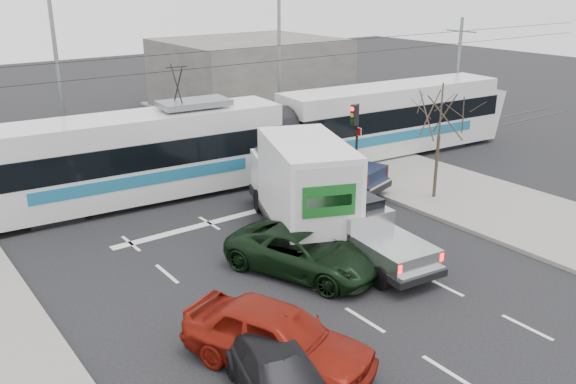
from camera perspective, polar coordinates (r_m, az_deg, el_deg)
ground at (r=20.92m, az=4.94°, el=-6.94°), size 120.00×120.00×0.00m
sidewalk_right at (r=27.25m, az=19.36°, el=-1.40°), size 6.00×60.00×0.15m
rails at (r=28.57m, az=-8.35°, el=0.36°), size 60.00×1.60×0.03m
building_right at (r=45.68m, az=-3.59°, el=10.97°), size 12.00×10.00×5.00m
bare_tree at (r=26.55m, az=14.09°, el=6.99°), size 2.40×2.40×5.00m
traffic_signal at (r=28.65m, az=6.32°, el=6.20°), size 0.44×0.44×3.60m
street_lamp_near at (r=34.51m, az=-1.09°, el=12.59°), size 2.38×0.25×9.00m
street_lamp_far at (r=31.35m, az=-21.07°, el=10.61°), size 2.38×0.25×9.00m
catenary at (r=27.55m, az=-8.75°, el=7.98°), size 60.00×0.20×7.00m
tram at (r=29.71m, az=-1.00°, el=5.34°), size 27.80×5.16×5.65m
silver_pickup at (r=21.24m, az=7.07°, el=-3.59°), size 2.50×5.77×2.03m
box_truck at (r=22.85m, az=1.34°, el=0.53°), size 5.21×7.94×3.76m
navy_pickup at (r=28.00m, az=3.13°, el=2.61°), size 3.55×5.91×2.34m
green_car at (r=20.16m, az=1.46°, el=-5.64°), size 4.20×5.76×1.46m
red_car at (r=15.51m, az=-1.00°, el=-13.48°), size 3.80×5.42×1.71m
dark_car at (r=14.57m, az=-0.74°, el=-16.87°), size 2.90×4.87×1.32m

